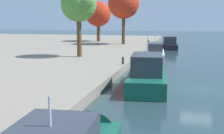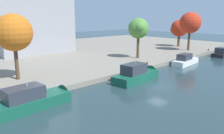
{
  "view_description": "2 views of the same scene",
  "coord_description": "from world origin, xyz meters",
  "px_view_note": "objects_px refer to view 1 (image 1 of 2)",
  "views": [
    {
      "loc": [
        -25.1,
        1.17,
        5.74
      ],
      "look_at": [
        -2.1,
        6.57,
        1.91
      ],
      "focal_mm": 49.06,
      "sensor_mm": 36.0,
      "label": 1
    },
    {
      "loc": [
        -26.14,
        -17.8,
        9.82
      ],
      "look_at": [
        -2.85,
        6.93,
        2.15
      ],
      "focal_mm": 35.36,
      "sensor_mm": 36.0,
      "label": 2
    }
  ],
  "objects_px": {
    "motor_yacht_2": "(147,77)",
    "motor_yacht_4": "(170,45)",
    "tree_2": "(79,4)",
    "tree_0": "(124,4)",
    "tree_1": "(97,15)",
    "mooring_bollard_0": "(149,42)",
    "mooring_bollard_1": "(123,60)",
    "motor_yacht_3": "(155,55)"
  },
  "relations": [
    {
      "from": "motor_yacht_2",
      "to": "motor_yacht_4",
      "type": "relative_size",
      "value": 1.2
    },
    {
      "from": "motor_yacht_2",
      "to": "tree_2",
      "type": "xyz_separation_m",
      "value": [
        11.67,
        10.01,
        6.64
      ]
    },
    {
      "from": "motor_yacht_4",
      "to": "tree_0",
      "type": "relative_size",
      "value": 0.79
    },
    {
      "from": "motor_yacht_2",
      "to": "tree_0",
      "type": "height_order",
      "value": "tree_0"
    },
    {
      "from": "tree_0",
      "to": "tree_1",
      "type": "height_order",
      "value": "tree_0"
    },
    {
      "from": "mooring_bollard_0",
      "to": "mooring_bollard_1",
      "type": "distance_m",
      "value": 27.55
    },
    {
      "from": "tree_1",
      "to": "tree_2",
      "type": "distance_m",
      "value": 26.1
    },
    {
      "from": "motor_yacht_2",
      "to": "tree_1",
      "type": "height_order",
      "value": "tree_1"
    },
    {
      "from": "motor_yacht_3",
      "to": "tree_2",
      "type": "xyz_separation_m",
      "value": [
        -5.47,
        9.07,
        6.8
      ]
    },
    {
      "from": "tree_1",
      "to": "tree_2",
      "type": "relative_size",
      "value": 0.93
    },
    {
      "from": "mooring_bollard_0",
      "to": "tree_0",
      "type": "height_order",
      "value": "tree_0"
    },
    {
      "from": "mooring_bollard_0",
      "to": "mooring_bollard_1",
      "type": "bearing_deg",
      "value": -179.25
    },
    {
      "from": "motor_yacht_4",
      "to": "mooring_bollard_0",
      "type": "xyz_separation_m",
      "value": [
        0.79,
        4.1,
        0.58
      ]
    },
    {
      "from": "motor_yacht_2",
      "to": "tree_1",
      "type": "distance_m",
      "value": 40.54
    },
    {
      "from": "mooring_bollard_0",
      "to": "tree_0",
      "type": "relative_size",
      "value": 0.06
    },
    {
      "from": "tree_0",
      "to": "tree_2",
      "type": "distance_m",
      "value": 19.8
    },
    {
      "from": "mooring_bollard_0",
      "to": "mooring_bollard_1",
      "type": "relative_size",
      "value": 0.83
    },
    {
      "from": "motor_yacht_4",
      "to": "tree_1",
      "type": "xyz_separation_m",
      "value": [
        3.77,
        15.28,
        5.82
      ]
    },
    {
      "from": "motor_yacht_3",
      "to": "mooring_bollard_1",
      "type": "bearing_deg",
      "value": 161.7
    },
    {
      "from": "motor_yacht_3",
      "to": "tree_2",
      "type": "distance_m",
      "value": 12.59
    },
    {
      "from": "motor_yacht_3",
      "to": "tree_0",
      "type": "relative_size",
      "value": 0.88
    },
    {
      "from": "motor_yacht_2",
      "to": "mooring_bollard_1",
      "type": "distance_m",
      "value": 7.56
    },
    {
      "from": "mooring_bollard_0",
      "to": "motor_yacht_2",
      "type": "bearing_deg",
      "value": -173.71
    },
    {
      "from": "motor_yacht_2",
      "to": "tree_1",
      "type": "bearing_deg",
      "value": 16.74
    },
    {
      "from": "motor_yacht_3",
      "to": "tree_2",
      "type": "relative_size",
      "value": 1.03
    },
    {
      "from": "motor_yacht_2",
      "to": "motor_yacht_3",
      "type": "bearing_deg",
      "value": -1.99
    },
    {
      "from": "tree_0",
      "to": "tree_2",
      "type": "bearing_deg",
      "value": 174.67
    },
    {
      "from": "motor_yacht_2",
      "to": "motor_yacht_4",
      "type": "xyz_separation_m",
      "value": [
        33.5,
        -0.32,
        -0.25
      ]
    },
    {
      "from": "tree_0",
      "to": "tree_1",
      "type": "distance_m",
      "value": 9.2
    },
    {
      "from": "motor_yacht_4",
      "to": "tree_0",
      "type": "height_order",
      "value": "tree_0"
    },
    {
      "from": "mooring_bollard_1",
      "to": "tree_1",
      "type": "distance_m",
      "value": 33.05
    },
    {
      "from": "motor_yacht_3",
      "to": "mooring_bollard_0",
      "type": "distance_m",
      "value": 17.39
    },
    {
      "from": "motor_yacht_2",
      "to": "tree_0",
      "type": "xyz_separation_m",
      "value": [
        31.36,
        8.17,
        7.49
      ]
    },
    {
      "from": "mooring_bollard_0",
      "to": "tree_1",
      "type": "bearing_deg",
      "value": 75.06
    },
    {
      "from": "tree_2",
      "to": "tree_0",
      "type": "bearing_deg",
      "value": -5.33
    },
    {
      "from": "motor_yacht_2",
      "to": "mooring_bollard_0",
      "type": "height_order",
      "value": "motor_yacht_2"
    },
    {
      "from": "motor_yacht_3",
      "to": "tree_1",
      "type": "height_order",
      "value": "tree_1"
    },
    {
      "from": "motor_yacht_3",
      "to": "motor_yacht_4",
      "type": "xyz_separation_m",
      "value": [
        16.36,
        -1.26,
        -0.09
      ]
    },
    {
      "from": "mooring_bollard_0",
      "to": "motor_yacht_4",
      "type": "bearing_deg",
      "value": -100.87
    },
    {
      "from": "mooring_bollard_0",
      "to": "tree_2",
      "type": "height_order",
      "value": "tree_2"
    },
    {
      "from": "tree_0",
      "to": "tree_1",
      "type": "xyz_separation_m",
      "value": [
        5.9,
        6.79,
        -1.93
      ]
    },
    {
      "from": "motor_yacht_2",
      "to": "tree_0",
      "type": "distance_m",
      "value": 33.27
    }
  ]
}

